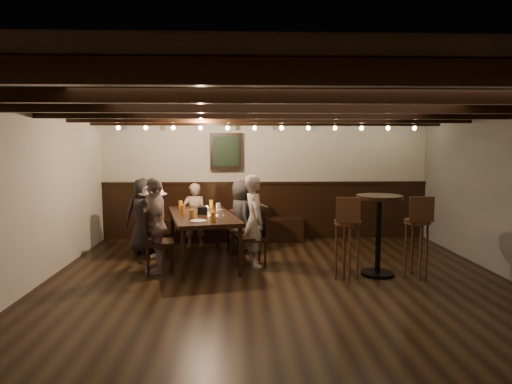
{
  "coord_description": "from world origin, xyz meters",
  "views": [
    {
      "loc": [
        -0.55,
        -5.62,
        1.89
      ],
      "look_at": [
        -0.29,
        1.3,
        1.16
      ],
      "focal_mm": 32.0,
      "sensor_mm": 36.0,
      "label": 1
    }
  ],
  "objects_px": {
    "chair_right_near": "(240,238)",
    "person_bench_centre": "(194,215)",
    "person_left_near": "(153,221)",
    "person_right_near": "(242,216)",
    "person_bench_left": "(144,215)",
    "chair_right_far": "(253,248)",
    "person_bench_right": "(244,214)",
    "chair_left_far": "(158,253)",
    "bar_stool_left": "(347,249)",
    "dining_table": "(202,218)",
    "chair_left_near": "(156,242)",
    "person_right_far": "(254,221)",
    "person_left_far": "(155,225)",
    "bar_stool_right": "(416,247)",
    "high_top_table": "(379,223)"
  },
  "relations": [
    {
      "from": "chair_right_near",
      "to": "person_bench_left",
      "type": "relative_size",
      "value": 0.65
    },
    {
      "from": "dining_table",
      "to": "person_bench_right",
      "type": "distance_m",
      "value": 1.28
    },
    {
      "from": "chair_right_near",
      "to": "bar_stool_right",
      "type": "relative_size",
      "value": 0.72
    },
    {
      "from": "chair_left_far",
      "to": "person_bench_right",
      "type": "distance_m",
      "value": 2.13
    },
    {
      "from": "person_right_near",
      "to": "person_left_far",
      "type": "bearing_deg",
      "value": 120.96
    },
    {
      "from": "person_bench_centre",
      "to": "person_right_far",
      "type": "height_order",
      "value": "person_right_far"
    },
    {
      "from": "person_bench_left",
      "to": "dining_table",
      "type": "bearing_deg",
      "value": 135.0
    },
    {
      "from": "chair_right_near",
      "to": "person_bench_left",
      "type": "distance_m",
      "value": 1.73
    },
    {
      "from": "chair_left_near",
      "to": "person_right_near",
      "type": "xyz_separation_m",
      "value": [
        1.43,
        0.32,
        0.38
      ]
    },
    {
      "from": "chair_left_far",
      "to": "bar_stool_right",
      "type": "distance_m",
      "value": 3.73
    },
    {
      "from": "bar_stool_left",
      "to": "person_left_far",
      "type": "bearing_deg",
      "value": -176.55
    },
    {
      "from": "person_right_far",
      "to": "dining_table",
      "type": "bearing_deg",
      "value": 59.04
    },
    {
      "from": "chair_left_far",
      "to": "high_top_table",
      "type": "distance_m",
      "value": 3.25
    },
    {
      "from": "bar_stool_right",
      "to": "person_bench_right",
      "type": "bearing_deg",
      "value": 143.71
    },
    {
      "from": "chair_left_near",
      "to": "person_left_near",
      "type": "bearing_deg",
      "value": -90.0
    },
    {
      "from": "chair_right_near",
      "to": "person_bench_centre",
      "type": "relative_size",
      "value": 0.71
    },
    {
      "from": "chair_right_near",
      "to": "person_right_near",
      "type": "distance_m",
      "value": 0.38
    },
    {
      "from": "chair_right_near",
      "to": "person_right_near",
      "type": "xyz_separation_m",
      "value": [
        0.03,
        0.01,
        0.38
      ]
    },
    {
      "from": "person_left_near",
      "to": "person_right_far",
      "type": "xyz_separation_m",
      "value": [
        1.66,
        -0.56,
        0.09
      ]
    },
    {
      "from": "person_left_far",
      "to": "person_right_far",
      "type": "relative_size",
      "value": 1.0
    },
    {
      "from": "chair_right_far",
      "to": "bar_stool_right",
      "type": "relative_size",
      "value": 0.8
    },
    {
      "from": "person_right_far",
      "to": "bar_stool_left",
      "type": "bearing_deg",
      "value": -134.17
    },
    {
      "from": "chair_left_near",
      "to": "chair_left_far",
      "type": "bearing_deg",
      "value": -0.11
    },
    {
      "from": "chair_right_far",
      "to": "bar_stool_right",
      "type": "height_order",
      "value": "bar_stool_right"
    },
    {
      "from": "person_left_near",
      "to": "person_right_near",
      "type": "distance_m",
      "value": 1.5
    },
    {
      "from": "chair_left_near",
      "to": "person_bench_left",
      "type": "height_order",
      "value": "person_bench_left"
    },
    {
      "from": "chair_right_far",
      "to": "person_bench_right",
      "type": "height_order",
      "value": "person_bench_right"
    },
    {
      "from": "person_bench_centre",
      "to": "person_right_near",
      "type": "height_order",
      "value": "person_right_near"
    },
    {
      "from": "person_right_near",
      "to": "bar_stool_left",
      "type": "height_order",
      "value": "person_right_near"
    },
    {
      "from": "chair_left_near",
      "to": "person_left_far",
      "type": "xyz_separation_m",
      "value": [
        0.16,
        -0.89,
        0.45
      ]
    },
    {
      "from": "person_right_far",
      "to": "high_top_table",
      "type": "relative_size",
      "value": 1.22
    },
    {
      "from": "chair_right_near",
      "to": "bar_stool_left",
      "type": "bearing_deg",
      "value": -150.41
    },
    {
      "from": "chair_right_far",
      "to": "person_right_far",
      "type": "relative_size",
      "value": 0.66
    },
    {
      "from": "person_bench_right",
      "to": "person_left_far",
      "type": "xyz_separation_m",
      "value": [
        -1.32,
        -1.67,
        0.1
      ]
    },
    {
      "from": "chair_left_far",
      "to": "person_bench_centre",
      "type": "xyz_separation_m",
      "value": [
        0.38,
        1.62,
        0.31
      ]
    },
    {
      "from": "person_bench_left",
      "to": "bar_stool_right",
      "type": "relative_size",
      "value": 1.11
    },
    {
      "from": "chair_left_near",
      "to": "person_bench_right",
      "type": "relative_size",
      "value": 0.7
    },
    {
      "from": "chair_right_far",
      "to": "person_bench_centre",
      "type": "xyz_separation_m",
      "value": [
        -1.03,
        1.31,
        0.31
      ]
    },
    {
      "from": "dining_table",
      "to": "person_right_near",
      "type": "xyz_separation_m",
      "value": [
        0.64,
        0.6,
        -0.08
      ]
    },
    {
      "from": "person_bench_centre",
      "to": "person_left_far",
      "type": "relative_size",
      "value": 0.84
    },
    {
      "from": "dining_table",
      "to": "bar_stool_left",
      "type": "relative_size",
      "value": 1.89
    },
    {
      "from": "chair_right_near",
      "to": "bar_stool_right",
      "type": "height_order",
      "value": "bar_stool_right"
    },
    {
      "from": "dining_table",
      "to": "person_left_far",
      "type": "height_order",
      "value": "person_left_far"
    },
    {
      "from": "chair_left_far",
      "to": "person_right_far",
      "type": "distance_m",
      "value": 1.53
    },
    {
      "from": "person_left_far",
      "to": "person_bench_right",
      "type": "bearing_deg",
      "value": 129.29
    },
    {
      "from": "chair_left_near",
      "to": "bar_stool_right",
      "type": "xyz_separation_m",
      "value": [
        3.89,
        -1.3,
        0.18
      ]
    },
    {
      "from": "dining_table",
      "to": "high_top_table",
      "type": "height_order",
      "value": "high_top_table"
    },
    {
      "from": "chair_left_near",
      "to": "person_bench_left",
      "type": "distance_m",
      "value": 0.63
    },
    {
      "from": "bar_stool_left",
      "to": "high_top_table",
      "type": "bearing_deg",
      "value": 35.44
    },
    {
      "from": "person_right_near",
      "to": "high_top_table",
      "type": "height_order",
      "value": "person_right_near"
    }
  ]
}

